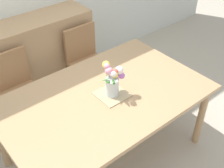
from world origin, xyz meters
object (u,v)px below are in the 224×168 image
Objects in this scene: dining_table at (104,102)px; chair_right at (86,58)px; chair_left at (16,88)px; flower_vase at (113,79)px; dresser at (36,58)px.

dining_table is 1.04m from chair_right.
flower_vase is at bearing 118.78° from chair_left.
dresser is (-0.00, 1.33, -0.19)m from dining_table.
dresser is at bearing 90.16° from dining_table.
flower_vase is at bearing -22.02° from dining_table.
dining_table is 2.06× the size of chair_right.
flower_vase reaches higher than dresser.
chair_left is at bearing 116.00° from dining_table.
dining_table is at bearing 116.00° from chair_left.
chair_right reaches higher than dining_table.
dining_table is 1.32× the size of dresser.
chair_left is at bearing 0.00° from chair_right.
chair_left reaches higher than dining_table.
dresser is (0.45, 0.41, -0.02)m from chair_left.
chair_right is at bearing -180.00° from chair_left.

